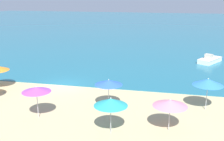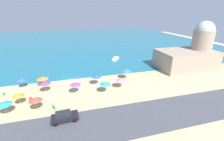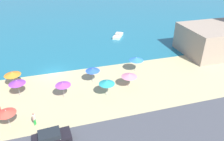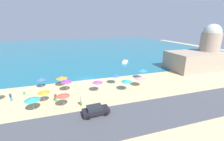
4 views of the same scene
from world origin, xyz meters
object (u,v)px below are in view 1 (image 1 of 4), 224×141
beach_umbrella_2 (170,103)px  beach_umbrella_8 (109,82)px  beach_umbrella_6 (208,82)px  skiff_nearshore (210,60)px  beach_umbrella_1 (36,89)px  beach_umbrella_7 (111,102)px

beach_umbrella_2 → beach_umbrella_8: bearing=149.3°
beach_umbrella_6 → beach_umbrella_8: (-7.80, -1.38, -0.15)m
beach_umbrella_8 → skiff_nearshore: bearing=61.3°
skiff_nearshore → beach_umbrella_6: bearing=-97.2°
beach_umbrella_8 → skiff_nearshore: size_ratio=0.56×
beach_umbrella_1 → beach_umbrella_7: bearing=-11.5°
beach_umbrella_1 → beach_umbrella_6: 13.35m
beach_umbrella_1 → skiff_nearshore: beach_umbrella_1 is taller
beach_umbrella_7 → beach_umbrella_8: beach_umbrella_7 is taller
beach_umbrella_1 → beach_umbrella_7: (5.94, -1.21, -0.01)m
beach_umbrella_2 → beach_umbrella_6: bearing=56.5°
beach_umbrella_6 → beach_umbrella_8: beach_umbrella_6 is taller
beach_umbrella_2 → beach_umbrella_6: 5.19m
beach_umbrella_6 → beach_umbrella_7: (-6.67, -5.60, -0.08)m
beach_umbrella_7 → beach_umbrella_8: size_ratio=1.05×
beach_umbrella_2 → beach_umbrella_8: 5.76m
beach_umbrella_1 → beach_umbrella_8: size_ratio=1.02×
beach_umbrella_8 → skiff_nearshore: (9.90, 18.06, -1.80)m
beach_umbrella_7 → beach_umbrella_8: bearing=105.0°
beach_umbrella_7 → beach_umbrella_8: (-1.13, 4.22, -0.06)m
beach_umbrella_2 → beach_umbrella_6: beach_umbrella_6 is taller
beach_umbrella_7 → beach_umbrella_2: bearing=18.6°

